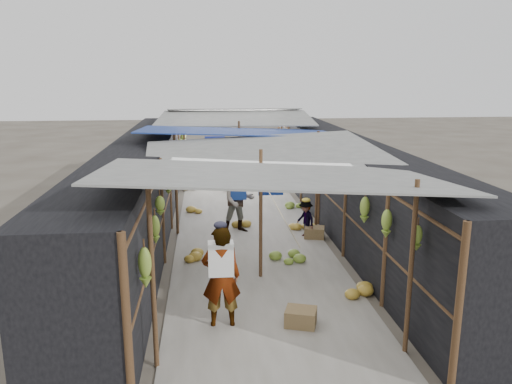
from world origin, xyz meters
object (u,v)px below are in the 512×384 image
object	(u,v)px
vendor_elderly	(221,277)
shopper_blue	(238,200)
black_basin	(281,183)
vendor_seated	(306,219)
crate_near	(301,318)

from	to	relation	value
vendor_elderly	shopper_blue	bearing A→B (deg)	-97.61
black_basin	vendor_seated	size ratio (longest dim) A/B	0.66
crate_near	vendor_elderly	xyz separation A→B (m)	(-1.27, 0.15, 0.70)
vendor_seated	black_basin	bearing A→B (deg)	151.82
shopper_blue	vendor_seated	xyz separation A→B (m)	(1.65, -0.54, -0.39)
black_basin	vendor_elderly	size ratio (longest dim) A/B	0.37
crate_near	vendor_seated	xyz separation A→B (m)	(0.98, 4.50, 0.32)
vendor_elderly	shopper_blue	size ratio (longest dim) A/B	0.99
black_basin	shopper_blue	xyz separation A→B (m)	(-1.94, -5.47, 0.77)
crate_near	shopper_blue	xyz separation A→B (m)	(-0.66, 5.04, 0.71)
black_basin	shopper_blue	world-z (taller)	shopper_blue
crate_near	black_basin	world-z (taller)	crate_near
shopper_blue	vendor_seated	world-z (taller)	shopper_blue
crate_near	black_basin	xyz separation A→B (m)	(1.28, 10.51, -0.05)
crate_near	vendor_seated	distance (m)	4.62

